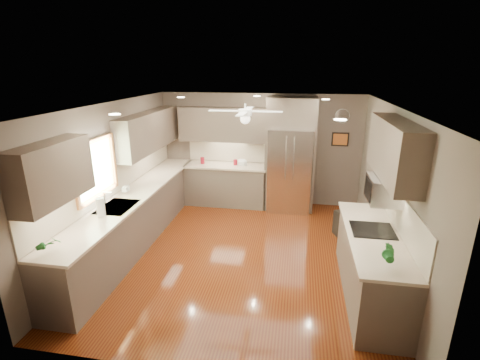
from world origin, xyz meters
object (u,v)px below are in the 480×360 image
(microwave, at_px, (384,190))
(soap_bottle, at_px, (126,188))
(canister_d, at_px, (235,162))
(potted_plant_right, at_px, (389,253))
(refrigerator, at_px, (290,157))
(bowl, at_px, (242,164))
(paper_towel, at_px, (101,207))
(canister_a, at_px, (202,160))
(stool, at_px, (348,225))
(potted_plant_left, at_px, (50,244))

(microwave, bearing_deg, soap_bottle, 171.01)
(canister_d, bearing_deg, potted_plant_right, -57.37)
(refrigerator, relative_size, microwave, 4.45)
(canister_d, height_order, microwave, microwave)
(bowl, xyz_separation_m, paper_towel, (-1.62, -3.06, 0.11))
(canister_a, distance_m, canister_d, 0.75)
(paper_towel, bearing_deg, bowl, 62.15)
(microwave, distance_m, stool, 1.96)
(potted_plant_right, bearing_deg, refrigerator, 107.95)
(refrigerator, relative_size, paper_towel, 7.99)
(soap_bottle, bearing_deg, potted_plant_left, -87.12)
(bowl, xyz_separation_m, microwave, (2.38, -2.74, 0.51))
(canister_d, distance_m, soap_bottle, 2.62)
(canister_a, bearing_deg, potted_plant_right, -49.76)
(soap_bottle, bearing_deg, potted_plant_right, -22.83)
(canister_a, xyz_separation_m, refrigerator, (1.97, -0.02, 0.17))
(canister_a, distance_m, refrigerator, 1.98)
(refrigerator, bearing_deg, potted_plant_left, -122.58)
(soap_bottle, bearing_deg, microwave, -8.99)
(bowl, relative_size, paper_towel, 0.77)
(refrigerator, distance_m, paper_towel, 4.04)
(potted_plant_right, bearing_deg, bowl, 121.03)
(canister_a, distance_m, paper_towel, 3.13)
(canister_a, height_order, stool, canister_a)
(potted_plant_left, bearing_deg, paper_towel, 91.00)
(soap_bottle, relative_size, potted_plant_right, 0.62)
(potted_plant_left, height_order, stool, potted_plant_left)
(refrigerator, bearing_deg, canister_d, 177.40)
(refrigerator, bearing_deg, microwave, -63.91)
(canister_d, bearing_deg, bowl, -7.19)
(canister_a, height_order, microwave, microwave)
(potted_plant_right, relative_size, paper_towel, 0.96)
(potted_plant_right, distance_m, stool, 2.67)
(soap_bottle, distance_m, microwave, 4.16)
(canister_a, height_order, potted_plant_left, potted_plant_left)
(potted_plant_left, relative_size, bowl, 1.23)
(stool, bearing_deg, bowl, 150.83)
(refrigerator, bearing_deg, canister_a, 179.33)
(soap_bottle, xyz_separation_m, potted_plant_left, (0.11, -2.10, 0.05))
(canister_a, relative_size, microwave, 0.26)
(soap_bottle, relative_size, potted_plant_left, 0.63)
(canister_a, xyz_separation_m, canister_d, (0.75, 0.03, -0.02))
(refrigerator, height_order, microwave, refrigerator)
(refrigerator, distance_m, stool, 1.92)
(potted_plant_right, relative_size, refrigerator, 0.12)
(refrigerator, xyz_separation_m, stool, (1.16, -1.20, -0.95))
(potted_plant_right, bearing_deg, paper_towel, 169.73)
(canister_a, distance_m, potted_plant_right, 4.92)
(canister_d, relative_size, bowl, 0.54)
(bowl, distance_m, paper_towel, 3.47)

